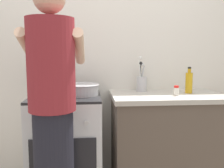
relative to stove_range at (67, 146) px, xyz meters
The scene contains 9 objects.
back_wall 1.03m from the stove_range, 32.64° to the left, with size 3.20×0.10×2.50m.
countertop 0.90m from the stove_range, ahead, with size 1.00×0.60×0.90m.
stove_range is the anchor object (origin of this frame).
pot 0.54m from the stove_range, 161.64° to the left, with size 0.27×0.20×0.13m.
mixing_bowl 0.52m from the stove_range, ahead, with size 0.30×0.30×0.10m.
utensil_crock 0.91m from the stove_range, 15.36° to the left, with size 0.10×0.10×0.34m.
spice_bottle 1.07m from the stove_range, ahead, with size 0.04×0.04×0.09m.
oil_bottle 1.24m from the stove_range, ahead, with size 0.06×0.06×0.24m.
person 0.69m from the stove_range, 93.13° to the right, with size 0.41×0.50×1.70m.
Camera 1 is at (-0.14, -2.00, 1.26)m, focal length 39.86 mm.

